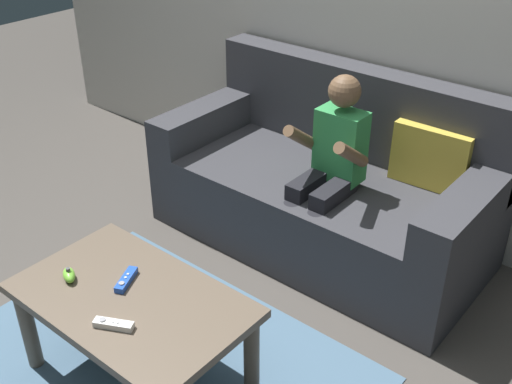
{
  "coord_description": "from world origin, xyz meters",
  "views": [
    {
      "loc": [
        1.38,
        -0.98,
        1.89
      ],
      "look_at": [
        -0.02,
        0.73,
        0.59
      ],
      "focal_mm": 43.46,
      "sensor_mm": 36.0,
      "label": 1
    }
  ],
  "objects_px": {
    "couch": "(328,187)",
    "nunchuk_lime": "(69,275)",
    "game_remote_white_near_edge": "(113,324)",
    "game_remote_blue_far_corner": "(126,280)",
    "person_seated_on_couch": "(329,165)",
    "coffee_table": "(133,311)"
  },
  "relations": [
    {
      "from": "person_seated_on_couch",
      "to": "game_remote_blue_far_corner",
      "type": "xyz_separation_m",
      "value": [
        -0.2,
        -1.06,
        -0.12
      ]
    },
    {
      "from": "game_remote_white_near_edge",
      "to": "nunchuk_lime",
      "type": "xyz_separation_m",
      "value": [
        -0.33,
        0.06,
        0.01
      ]
    },
    {
      "from": "person_seated_on_couch",
      "to": "coffee_table",
      "type": "xyz_separation_m",
      "value": [
        -0.12,
        -1.11,
        -0.2
      ]
    },
    {
      "from": "person_seated_on_couch",
      "to": "nunchuk_lime",
      "type": "relative_size",
      "value": 9.58
    },
    {
      "from": "game_remote_white_near_edge",
      "to": "game_remote_blue_far_corner",
      "type": "height_order",
      "value": "same"
    },
    {
      "from": "game_remote_white_near_edge",
      "to": "game_remote_blue_far_corner",
      "type": "distance_m",
      "value": 0.24
    },
    {
      "from": "person_seated_on_couch",
      "to": "nunchuk_lime",
      "type": "bearing_deg",
      "value": -107.67
    },
    {
      "from": "couch",
      "to": "nunchuk_lime",
      "type": "xyz_separation_m",
      "value": [
        -0.26,
        -1.37,
        0.14
      ]
    },
    {
      "from": "couch",
      "to": "coffee_table",
      "type": "distance_m",
      "value": 1.29
    },
    {
      "from": "coffee_table",
      "to": "nunchuk_lime",
      "type": "relative_size",
      "value": 8.8
    },
    {
      "from": "coffee_table",
      "to": "game_remote_blue_far_corner",
      "type": "relative_size",
      "value": 6.21
    },
    {
      "from": "coffee_table",
      "to": "game_remote_white_near_edge",
      "type": "xyz_separation_m",
      "value": [
        0.08,
        -0.14,
        0.08
      ]
    },
    {
      "from": "person_seated_on_couch",
      "to": "couch",
      "type": "bearing_deg",
      "value": 121.45
    },
    {
      "from": "game_remote_white_near_edge",
      "to": "coffee_table",
      "type": "bearing_deg",
      "value": 118.65
    },
    {
      "from": "person_seated_on_couch",
      "to": "game_remote_white_near_edge",
      "type": "xyz_separation_m",
      "value": [
        -0.04,
        -1.25,
        -0.12
      ]
    },
    {
      "from": "coffee_table",
      "to": "game_remote_blue_far_corner",
      "type": "height_order",
      "value": "game_remote_blue_far_corner"
    },
    {
      "from": "game_remote_blue_far_corner",
      "to": "couch",
      "type": "bearing_deg",
      "value": 86.15
    },
    {
      "from": "game_remote_white_near_edge",
      "to": "person_seated_on_couch",
      "type": "bearing_deg",
      "value": 87.98
    },
    {
      "from": "couch",
      "to": "game_remote_blue_far_corner",
      "type": "height_order",
      "value": "couch"
    },
    {
      "from": "person_seated_on_couch",
      "to": "coffee_table",
      "type": "height_order",
      "value": "person_seated_on_couch"
    },
    {
      "from": "person_seated_on_couch",
      "to": "coffee_table",
      "type": "bearing_deg",
      "value": -96.31
    },
    {
      "from": "person_seated_on_couch",
      "to": "game_remote_white_near_edge",
      "type": "height_order",
      "value": "person_seated_on_couch"
    }
  ]
}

